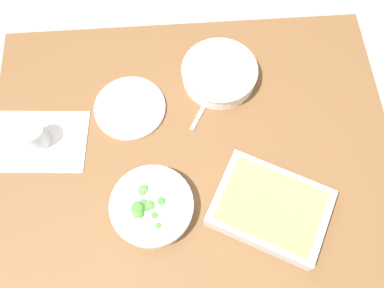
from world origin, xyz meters
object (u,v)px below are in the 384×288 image
Objects in this scene: broccoli_bowl at (152,206)px; spoon_by_stew at (207,100)px; stew_bowl at (219,73)px; drink_cup at (36,136)px; side_plate at (130,108)px; baking_dish at (270,208)px.

broccoli_bowl is 1.42× the size of spoon_by_stew.
drink_cup is at bearing -161.80° from stew_bowl.
side_plate is at bearing -162.29° from stew_bowl.
baking_dish is 4.33× the size of drink_cup.
drink_cup is (-0.56, -0.18, 0.01)m from stew_bowl.
side_plate is (-0.29, -0.09, -0.03)m from stew_bowl.
drink_cup reaches higher than baking_dish.
broccoli_bowl is at bearing 174.96° from baking_dish.
side_plate is 1.36× the size of spoon_by_stew.
stew_bowl is at bearing 17.71° from side_plate.
broccoli_bowl is 0.62× the size of baking_dish.
side_plate is at bearing 137.39° from baking_dish.
drink_cup is 0.39× the size of side_plate.
spoon_by_stew is (-0.04, -0.08, -0.03)m from stew_bowl.
stew_bowl is at bearing 18.20° from drink_cup.
side_plate is at bearing 18.72° from drink_cup.
stew_bowl is 0.65× the size of baking_dish.
broccoli_bowl is 0.40m from drink_cup.
stew_bowl is 1.48× the size of spoon_by_stew.
stew_bowl is 0.47m from broccoli_bowl.
broccoli_bowl reaches higher than stew_bowl.
spoon_by_stew is at bearing 111.25° from baking_dish.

